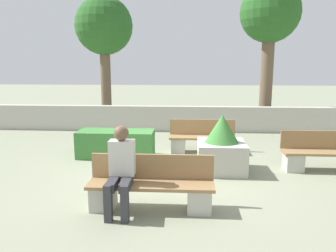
{
  "coord_description": "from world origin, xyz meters",
  "views": [
    {
      "loc": [
        0.4,
        -6.52,
        2.22
      ],
      "look_at": [
        -0.05,
        0.5,
        0.9
      ],
      "focal_mm": 35.0,
      "sensor_mm": 36.0,
      "label": 1
    }
  ],
  "objects_px": {
    "planter_corner_left": "(221,148)",
    "tree_center_left": "(270,17)",
    "bench_front": "(151,189)",
    "bench_right_side": "(327,156)",
    "tree_leftmost": "(104,28)",
    "bench_left_side": "(202,141)",
    "person_seated_man": "(121,166)"
  },
  "relations": [
    {
      "from": "bench_right_side",
      "to": "planter_corner_left",
      "type": "height_order",
      "value": "planter_corner_left"
    },
    {
      "from": "bench_front",
      "to": "bench_left_side",
      "type": "bearing_deg",
      "value": 74.82
    },
    {
      "from": "bench_front",
      "to": "person_seated_man",
      "type": "xyz_separation_m",
      "value": [
        -0.44,
        -0.14,
        0.41
      ]
    },
    {
      "from": "bench_front",
      "to": "planter_corner_left",
      "type": "relative_size",
      "value": 1.62
    },
    {
      "from": "bench_front",
      "to": "bench_right_side",
      "type": "relative_size",
      "value": 1.04
    },
    {
      "from": "bench_right_side",
      "to": "tree_leftmost",
      "type": "relative_size",
      "value": 0.4
    },
    {
      "from": "bench_right_side",
      "to": "bench_front",
      "type": "bearing_deg",
      "value": -150.76
    },
    {
      "from": "bench_right_side",
      "to": "planter_corner_left",
      "type": "xyz_separation_m",
      "value": [
        -2.25,
        -0.18,
        0.19
      ]
    },
    {
      "from": "person_seated_man",
      "to": "planter_corner_left",
      "type": "relative_size",
      "value": 1.1
    },
    {
      "from": "bench_left_side",
      "to": "tree_center_left",
      "type": "bearing_deg",
      "value": 55.9
    },
    {
      "from": "tree_leftmost",
      "to": "tree_center_left",
      "type": "bearing_deg",
      "value": -4.69
    },
    {
      "from": "tree_leftmost",
      "to": "person_seated_man",
      "type": "bearing_deg",
      "value": -74.41
    },
    {
      "from": "bench_right_side",
      "to": "tree_center_left",
      "type": "relative_size",
      "value": 0.37
    },
    {
      "from": "person_seated_man",
      "to": "planter_corner_left",
      "type": "xyz_separation_m",
      "value": [
        1.71,
        2.07,
        -0.22
      ]
    },
    {
      "from": "planter_corner_left",
      "to": "tree_center_left",
      "type": "height_order",
      "value": "tree_center_left"
    },
    {
      "from": "person_seated_man",
      "to": "tree_center_left",
      "type": "relative_size",
      "value": 0.26
    },
    {
      "from": "tree_center_left",
      "to": "bench_right_side",
      "type": "bearing_deg",
      "value": -87.98
    },
    {
      "from": "bench_front",
      "to": "person_seated_man",
      "type": "bearing_deg",
      "value": -162.74
    },
    {
      "from": "bench_front",
      "to": "tree_center_left",
      "type": "height_order",
      "value": "tree_center_left"
    },
    {
      "from": "bench_front",
      "to": "planter_corner_left",
      "type": "xyz_separation_m",
      "value": [
        1.27,
        1.93,
        0.19
      ]
    },
    {
      "from": "person_seated_man",
      "to": "tree_leftmost",
      "type": "distance_m",
      "value": 8.64
    },
    {
      "from": "planter_corner_left",
      "to": "person_seated_man",
      "type": "bearing_deg",
      "value": -129.51
    },
    {
      "from": "bench_left_side",
      "to": "planter_corner_left",
      "type": "xyz_separation_m",
      "value": [
        0.34,
        -1.48,
        0.2
      ]
    },
    {
      "from": "bench_front",
      "to": "bench_right_side",
      "type": "xyz_separation_m",
      "value": [
        3.52,
        2.11,
        -0.0
      ]
    },
    {
      "from": "bench_front",
      "to": "tree_leftmost",
      "type": "distance_m",
      "value": 8.78
    },
    {
      "from": "bench_right_side",
      "to": "bench_left_side",
      "type": "bearing_deg",
      "value": 151.51
    },
    {
      "from": "planter_corner_left",
      "to": "tree_center_left",
      "type": "relative_size",
      "value": 0.24
    },
    {
      "from": "bench_left_side",
      "to": "person_seated_man",
      "type": "relative_size",
      "value": 1.28
    },
    {
      "from": "tree_center_left",
      "to": "bench_front",
      "type": "bearing_deg",
      "value": -114.74
    },
    {
      "from": "bench_left_side",
      "to": "bench_right_side",
      "type": "relative_size",
      "value": 0.9
    },
    {
      "from": "bench_front",
      "to": "tree_center_left",
      "type": "distance_m",
      "value": 8.72
    },
    {
      "from": "person_seated_man",
      "to": "tree_center_left",
      "type": "xyz_separation_m",
      "value": [
        3.78,
        7.37,
        3.12
      ]
    }
  ]
}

